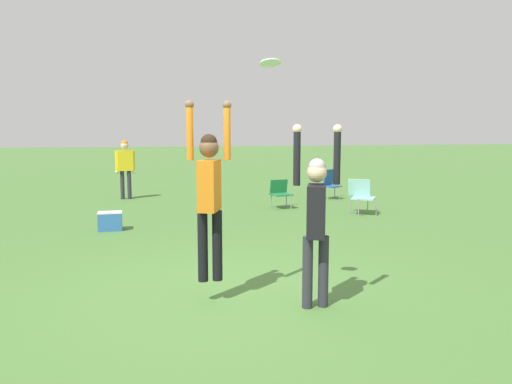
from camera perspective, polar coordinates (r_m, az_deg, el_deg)
The scene contains 9 objects.
ground_plane at distance 6.38m, azimuth -2.65°, elevation -11.61°, with size 120.00×120.00×0.00m, color #4C7A38.
person_jumping at distance 5.85m, azimuth -5.35°, elevation 0.59°, with size 0.54×0.43×2.13m.
person_defending at distance 5.71m, azimuth 6.91°, elevation -2.30°, with size 0.58×0.47×2.11m.
frisbee at distance 5.64m, azimuth 1.66°, elevation 14.55°, with size 0.23×0.23×0.07m.
camping_chair_0 at distance 13.21m, azimuth 2.78°, elevation 0.05°, with size 0.57×0.61×0.75m.
camping_chair_1 at distance 12.52m, azimuth 11.99°, elevation -0.24°, with size 0.75×0.83×0.85m.
camping_chair_2 at distance 15.18m, azimuth 8.48°, elevation 1.12°, with size 0.62×0.69×0.88m.
person_spectator_near at distance 15.38m, azimuth -14.72°, elevation 3.17°, with size 0.60×0.27×1.76m.
cooler_box at distance 10.69m, azimuth -16.33°, elevation -3.20°, with size 0.48×0.34×0.38m.
Camera 1 is at (-1.14, -5.94, 2.03)m, focal length 35.00 mm.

